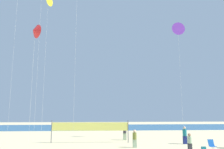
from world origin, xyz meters
name	(u,v)px	position (x,y,z in m)	size (l,w,h in m)	color
ocean_band	(101,127)	(0.00, 34.62, 0.00)	(120.00, 20.00, 0.01)	#28608C
beachgoer_teal_shirt	(185,135)	(8.17, 7.15, 0.96)	(0.41, 0.41, 1.81)	navy
beachgoer_sage_shirt	(190,142)	(6.74, 2.63, 0.81)	(0.35, 0.35, 1.52)	#2D2D33
beachgoer_charcoal_shirt	(125,132)	(2.30, 10.95, 0.93)	(0.40, 0.40, 1.74)	#99B28C
beachgoer_olive_shirt	(135,138)	(2.47, 5.19, 0.88)	(0.38, 0.38, 1.65)	#99B28C
folding_beach_chair	(212,145)	(9.06, 3.34, 0.47)	(0.52, 0.65, 0.89)	#1959B2
volleyball_net	(90,127)	(-1.82, 8.90, 1.64)	(8.49, 0.41, 2.40)	#4C4C51
beach_handbag	(204,148)	(8.26, 3.30, 0.15)	(0.38, 0.19, 0.30)	#19727A
kite_yellow_delta	(48,2)	(-6.86, 7.91, 15.82)	(0.88, 1.25, 16.44)	silver
kite_violet_delta	(178,29)	(9.89, 11.78, 14.49)	(1.80, 0.50, 15.39)	silver
kite_red_delta	(35,31)	(-7.14, 4.42, 10.98)	(1.28, 1.28, 11.66)	silver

